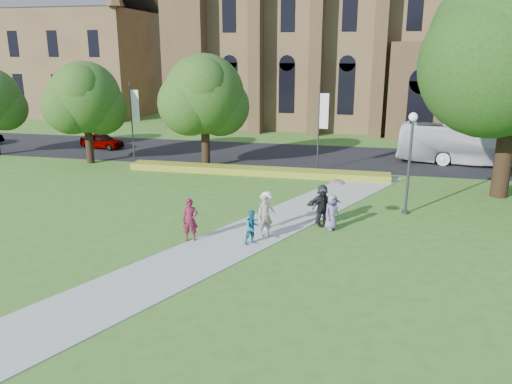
% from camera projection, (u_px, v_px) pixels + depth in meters
% --- Properties ---
extents(ground, '(160.00, 160.00, 0.00)m').
position_uv_depth(ground, '(234.00, 247.00, 21.48)').
color(ground, '#3B6A20').
rests_on(ground, ground).
extents(road, '(160.00, 10.00, 0.02)m').
position_uv_depth(road, '(298.00, 156.00, 40.26)').
color(road, black).
rests_on(road, ground).
extents(footpath, '(15.58, 28.54, 0.04)m').
position_uv_depth(footpath, '(240.00, 239.00, 22.42)').
color(footpath, '#B2B2A8').
rests_on(footpath, ground).
extents(flower_hedge, '(18.00, 1.40, 0.45)m').
position_uv_depth(flower_hedge, '(256.00, 171.00, 34.23)').
color(flower_hedge, gold).
rests_on(flower_hedge, ground).
extents(cathedral, '(52.60, 18.25, 28.00)m').
position_uv_depth(cathedral, '(420.00, 4.00, 53.14)').
color(cathedral, brown).
rests_on(cathedral, ground).
extents(building_west, '(22.00, 14.00, 18.30)m').
position_uv_depth(building_west, '(67.00, 43.00, 65.58)').
color(building_west, brown).
rests_on(building_west, ground).
extents(streetlamp, '(0.44, 0.44, 5.24)m').
position_uv_depth(streetlamp, '(410.00, 151.00, 25.10)').
color(streetlamp, '#38383D').
rests_on(streetlamp, ground).
extents(street_tree_0, '(5.20, 5.20, 7.50)m').
position_uv_depth(street_tree_0, '(85.00, 98.00, 36.46)').
color(street_tree_0, '#332114').
rests_on(street_tree_0, ground).
extents(street_tree_1, '(5.60, 5.60, 8.05)m').
position_uv_depth(street_tree_1, '(204.00, 95.00, 34.94)').
color(street_tree_1, '#332114').
rests_on(street_tree_1, ground).
extents(banner_pole_0, '(0.70, 0.10, 6.00)m').
position_uv_depth(banner_pole_0, '(320.00, 123.00, 34.38)').
color(banner_pole_0, '#38383D').
rests_on(banner_pole_0, ground).
extents(banner_pole_1, '(0.70, 0.10, 6.00)m').
position_uv_depth(banner_pole_1, '(133.00, 117.00, 37.34)').
color(banner_pole_1, '#38383D').
rests_on(banner_pole_1, ground).
extents(tour_coach, '(11.18, 3.50, 3.07)m').
position_uv_depth(tour_coach, '(474.00, 144.00, 36.74)').
color(tour_coach, white).
rests_on(tour_coach, road).
extents(car_0, '(4.04, 2.12, 1.31)m').
position_uv_depth(car_0, '(102.00, 141.00, 43.14)').
color(car_0, gray).
rests_on(car_0, road).
extents(pedestrian_0, '(0.79, 0.62, 1.91)m').
position_uv_depth(pedestrian_0, '(190.00, 220.00, 21.96)').
color(pedestrian_0, maroon).
rests_on(pedestrian_0, footpath).
extents(pedestrian_1, '(0.94, 0.92, 1.53)m').
position_uv_depth(pedestrian_1, '(252.00, 227.00, 21.57)').
color(pedestrian_1, '#1C6E8E').
rests_on(pedestrian_1, footpath).
extents(pedestrian_2, '(1.14, 1.36, 1.82)m').
position_uv_depth(pedestrian_2, '(267.00, 210.00, 23.40)').
color(pedestrian_2, white).
rests_on(pedestrian_2, footpath).
extents(pedestrian_3, '(1.09, 0.90, 1.74)m').
position_uv_depth(pedestrian_3, '(322.00, 208.00, 23.81)').
color(pedestrian_3, black).
rests_on(pedestrian_3, footpath).
extents(pedestrian_4, '(0.95, 0.96, 1.67)m').
position_uv_depth(pedestrian_4, '(332.00, 212.00, 23.39)').
color(pedestrian_4, slate).
rests_on(pedestrian_4, footpath).
extents(pedestrian_5, '(1.81, 1.45, 1.92)m').
position_uv_depth(pedestrian_5, '(322.00, 204.00, 24.22)').
color(pedestrian_5, '#2A2B32').
rests_on(pedestrian_5, footpath).
extents(pedestrian_6, '(0.83, 0.74, 1.91)m').
position_uv_depth(pedestrian_6, '(265.00, 216.00, 22.46)').
color(pedestrian_6, gray).
rests_on(pedestrian_6, footpath).
extents(parasol, '(0.77, 0.77, 0.65)m').
position_uv_depth(parasol, '(337.00, 188.00, 23.13)').
color(parasol, '#E09F9E').
rests_on(parasol, pedestrian_4).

